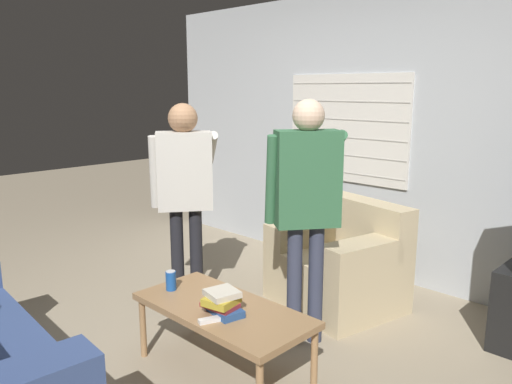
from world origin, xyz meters
TOP-DOWN VIEW (x-y plane):
  - ground_plane at (0.00, 0.00)m, footprint 16.00×16.00m
  - wall_back at (-0.01, 2.03)m, footprint 5.20×0.08m
  - armchair_beige at (0.24, 1.23)m, footprint 1.06×0.95m
  - coffee_table at (0.33, -0.10)m, footprint 1.11×0.52m
  - person_left_standing at (-0.62, 0.38)m, footprint 0.51×0.74m
  - person_right_standing at (0.42, 0.56)m, footprint 0.51×0.75m
  - book_stack at (0.40, -0.17)m, footprint 0.25×0.21m
  - soda_can at (-0.10, -0.16)m, footprint 0.07×0.07m
  - spare_remote at (0.42, -0.28)m, footprint 0.08×0.14m

SIDE VIEW (x-z plane):
  - ground_plane at x=0.00m, z-range 0.00..0.00m
  - armchair_beige at x=0.24m, z-range -0.08..0.74m
  - coffee_table at x=0.33m, z-range 0.17..0.61m
  - spare_remote at x=0.42m, z-range 0.43..0.46m
  - soda_can at x=-0.10m, z-range 0.43..0.56m
  - book_stack at x=0.40m, z-range 0.43..0.57m
  - person_left_standing at x=-0.62m, z-range 0.21..1.80m
  - person_right_standing at x=0.42m, z-range 0.21..1.84m
  - wall_back at x=-0.01m, z-range 0.00..2.55m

